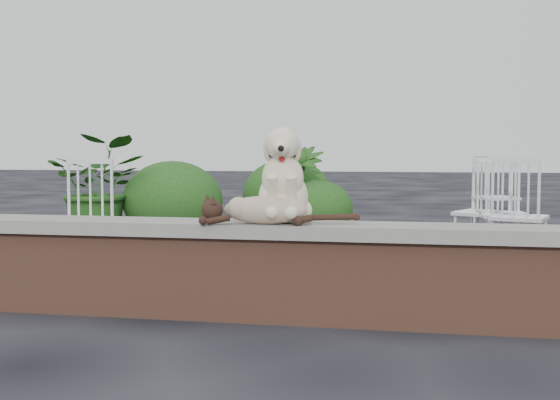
% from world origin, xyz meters
% --- Properties ---
extents(ground, '(60.00, 60.00, 0.00)m').
position_xyz_m(ground, '(0.00, 0.00, 0.00)').
color(ground, black).
rests_on(ground, ground).
extents(brick_wall, '(6.00, 0.30, 0.50)m').
position_xyz_m(brick_wall, '(0.00, 0.00, 0.25)').
color(brick_wall, brown).
rests_on(brick_wall, ground).
extents(capstone, '(6.20, 0.40, 0.08)m').
position_xyz_m(capstone, '(0.00, 0.00, 0.54)').
color(capstone, slate).
rests_on(capstone, brick_wall).
extents(dog, '(0.44, 0.54, 0.57)m').
position_xyz_m(dog, '(-0.98, 0.05, 0.87)').
color(dog, beige).
rests_on(dog, capstone).
extents(cat, '(1.11, 0.41, 0.18)m').
position_xyz_m(cat, '(-1.06, -0.10, 0.67)').
color(cat, tan).
rests_on(cat, capstone).
extents(chair_c, '(0.70, 0.70, 0.94)m').
position_xyz_m(chair_c, '(0.63, 2.02, 0.47)').
color(chair_c, white).
rests_on(chair_c, ground).
extents(chair_a, '(0.60, 0.60, 0.94)m').
position_xyz_m(chair_a, '(-2.75, 0.96, 0.47)').
color(chair_a, white).
rests_on(chair_a, ground).
extents(chair_b, '(0.63, 0.63, 0.94)m').
position_xyz_m(chair_b, '(0.53, 2.25, 0.47)').
color(chair_b, white).
rests_on(chair_b, ground).
extents(chair_d, '(0.76, 0.76, 0.94)m').
position_xyz_m(chair_d, '(0.38, 2.40, 0.47)').
color(chair_d, white).
rests_on(chair_d, ground).
extents(chair_e, '(0.73, 0.73, 0.94)m').
position_xyz_m(chair_e, '(0.71, 4.55, 0.47)').
color(chair_e, white).
rests_on(chair_e, ground).
extents(potted_plant_a, '(1.25, 1.14, 1.18)m').
position_xyz_m(potted_plant_a, '(-3.76, 3.42, 0.59)').
color(potted_plant_a, '#1C4915').
rests_on(potted_plant_a, ground).
extents(potted_plant_b, '(0.70, 0.70, 1.06)m').
position_xyz_m(potted_plant_b, '(-1.62, 4.38, 0.53)').
color(potted_plant_b, '#1C4915').
rests_on(potted_plant_b, ground).
extents(shrubbery, '(2.66, 2.38, 0.95)m').
position_xyz_m(shrubbery, '(-2.28, 4.44, 0.40)').
color(shrubbery, '#1C4915').
rests_on(shrubbery, ground).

